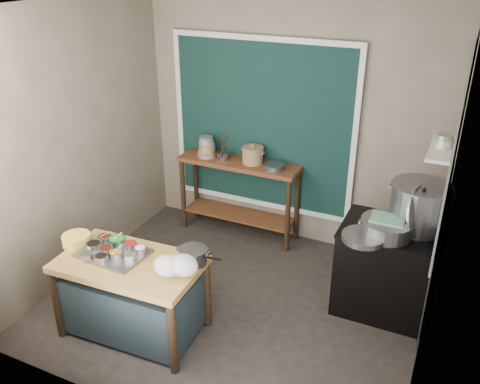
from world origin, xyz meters
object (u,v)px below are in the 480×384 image
at_px(condiment_tray, 113,253).
at_px(stock_pot, 419,206).
at_px(prep_table, 133,296).
at_px(yellow_basin, 77,240).
at_px(stove_block, 387,271).
at_px(back_counter, 239,198).
at_px(utensil_cup, 223,156).
at_px(saucepan, 193,256).
at_px(steamer, 387,228).
at_px(ceramic_crock, 253,156).

distance_m(condiment_tray, stock_pot, 2.77).
bearing_deg(condiment_tray, prep_table, -9.27).
bearing_deg(yellow_basin, stove_block, 26.08).
distance_m(back_counter, utensil_cup, 0.55).
distance_m(prep_table, condiment_tray, 0.43).
bearing_deg(yellow_basin, saucepan, 9.53).
distance_m(stock_pot, steamer, 0.37).
distance_m(condiment_tray, steamer, 2.43).
relative_size(yellow_basin, steamer, 0.54).
bearing_deg(ceramic_crock, stove_block, -23.52).
relative_size(back_counter, saucepan, 5.76).
relative_size(prep_table, back_counter, 0.86).
bearing_deg(condiment_tray, back_counter, 81.68).
bearing_deg(stock_pot, saucepan, -144.05).
relative_size(prep_table, utensil_cup, 8.51).
xyz_separation_m(yellow_basin, saucepan, (1.11, 0.19, 0.02)).
bearing_deg(utensil_cup, stock_pot, -14.62).
xyz_separation_m(back_counter, stock_pot, (2.08, -0.61, 0.62)).
bearing_deg(back_counter, yellow_basin, -109.17).
height_order(back_counter, condiment_tray, back_counter).
bearing_deg(stove_block, ceramic_crock, 156.48).
relative_size(stove_block, utensil_cup, 6.13).
bearing_deg(utensil_cup, stove_block, -18.76).
relative_size(back_counter, steamer, 3.08).
bearing_deg(stove_block, steamer, -106.89).
relative_size(yellow_basin, stock_pot, 0.47).
bearing_deg(steamer, condiment_tray, -152.40).
xyz_separation_m(prep_table, utensil_cup, (-0.09, 2.01, 0.62)).
distance_m(saucepan, ceramic_crock, 1.87).
xyz_separation_m(prep_table, saucepan, (0.52, 0.22, 0.44)).
xyz_separation_m(prep_table, stock_pot, (2.18, 1.42, 0.72)).
bearing_deg(condiment_tray, stock_pot, 30.36).
relative_size(prep_table, steamer, 2.66).
relative_size(prep_table, saucepan, 4.96).
height_order(back_counter, saucepan, back_counter).
bearing_deg(stock_pot, ceramic_crock, 161.58).
relative_size(condiment_tray, ceramic_crock, 2.26).
height_order(saucepan, utensil_cup, utensil_cup).
bearing_deg(prep_table, utensil_cup, 90.16).
xyz_separation_m(prep_table, ceramic_crock, (0.26, 2.06, 0.66)).
height_order(ceramic_crock, stock_pot, stock_pot).
xyz_separation_m(utensil_cup, steamer, (2.05, -0.86, -0.04)).
distance_m(prep_table, yellow_basin, 0.73).
distance_m(back_counter, steamer, 2.11).
bearing_deg(back_counter, prep_table, -92.82).
relative_size(condiment_tray, saucepan, 2.32).
relative_size(condiment_tray, stock_pot, 1.07).
height_order(stove_block, condiment_tray, stove_block).
bearing_deg(prep_table, condiment_tray, 168.27).
height_order(stove_block, saucepan, saucepan).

